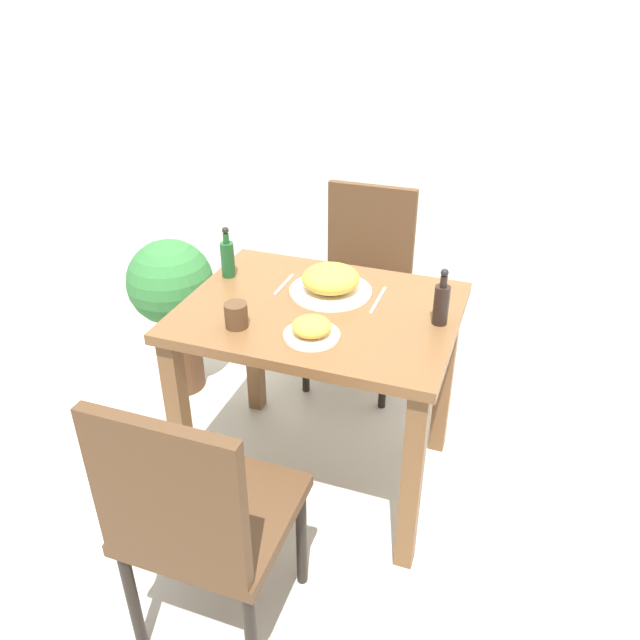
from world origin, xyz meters
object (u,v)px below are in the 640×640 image
at_px(chair_far, 363,276).
at_px(sauce_bottle, 441,303).
at_px(potted_plant_left, 172,296).
at_px(food_plate, 330,281).
at_px(drink_cup, 236,315).
at_px(condiment_bottle, 228,257).
at_px(side_plate, 312,329).
at_px(chair_near, 198,515).

bearing_deg(chair_far, sauce_bottle, -57.69).
height_order(chair_far, potted_plant_left, chair_far).
bearing_deg(sauce_bottle, food_plate, 168.25).
xyz_separation_m(drink_cup, condiment_bottle, (-0.19, 0.32, 0.03)).
bearing_deg(condiment_bottle, side_plate, -34.67).
height_order(chair_far, side_plate, chair_far).
bearing_deg(chair_far, chair_near, -90.46).
relative_size(drink_cup, condiment_bottle, 0.42).
bearing_deg(sauce_bottle, potted_plant_left, 165.80).
relative_size(chair_near, condiment_bottle, 4.67).
bearing_deg(chair_near, drink_cup, -75.93).
bearing_deg(drink_cup, condiment_bottle, 120.64).
relative_size(chair_far, food_plate, 3.11).
relative_size(side_plate, sauce_bottle, 0.92).
distance_m(condiment_bottle, potted_plant_left, 0.57).
distance_m(chair_near, drink_cup, 0.62).
distance_m(chair_far, food_plate, 0.69).
xyz_separation_m(side_plate, sauce_bottle, (0.35, 0.21, 0.05)).
bearing_deg(potted_plant_left, sauce_bottle, -14.20).
xyz_separation_m(chair_near, potted_plant_left, (-0.73, 1.07, -0.03)).
relative_size(condiment_bottle, potted_plant_left, 0.26).
relative_size(food_plate, potted_plant_left, 0.39).
height_order(side_plate, condiment_bottle, condiment_bottle).
height_order(condiment_bottle, potted_plant_left, condiment_bottle).
height_order(food_plate, drink_cup, food_plate).
xyz_separation_m(food_plate, drink_cup, (-0.20, -0.31, -0.00)).
distance_m(side_plate, sauce_bottle, 0.41).
bearing_deg(chair_far, drink_cup, -98.82).
height_order(chair_far, food_plate, chair_far).
bearing_deg(condiment_bottle, food_plate, -0.21).
distance_m(chair_near, chair_far, 1.48).
bearing_deg(sauce_bottle, side_plate, -148.61).
bearing_deg(food_plate, drink_cup, -122.72).
height_order(chair_near, condiment_bottle, condiment_bottle).
height_order(chair_near, sauce_bottle, sauce_bottle).
bearing_deg(condiment_bottle, sauce_bottle, -6.06).
bearing_deg(potted_plant_left, side_plate, -31.67).
relative_size(sauce_bottle, potted_plant_left, 0.26).
distance_m(side_plate, potted_plant_left, 1.02).
relative_size(side_plate, potted_plant_left, 0.24).
xyz_separation_m(side_plate, drink_cup, (-0.24, -0.02, 0.01)).
xyz_separation_m(condiment_bottle, potted_plant_left, (-0.40, 0.22, -0.34)).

